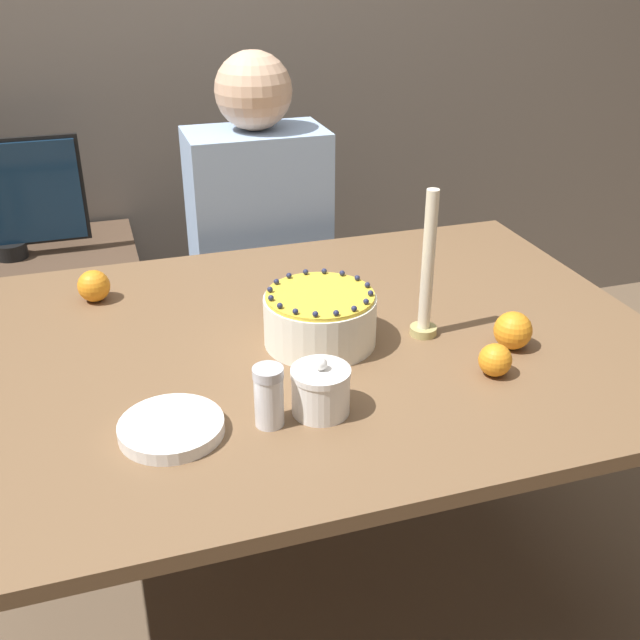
{
  "coord_description": "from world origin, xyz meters",
  "views": [
    {
      "loc": [
        -0.36,
        -1.34,
        1.52
      ],
      "look_at": [
        0.06,
        -0.02,
        0.8
      ],
      "focal_mm": 42.0,
      "sensor_mm": 36.0,
      "label": 1
    }
  ],
  "objects_px": {
    "candle": "(427,277)",
    "person_man_blue_shirt": "(261,285)",
    "sugar_shaker": "(269,396)",
    "tv_monitor": "(1,198)",
    "cake": "(320,318)",
    "sugar_bowl": "(321,390)"
  },
  "relations": [
    {
      "from": "cake",
      "to": "tv_monitor",
      "type": "height_order",
      "value": "tv_monitor"
    },
    {
      "from": "cake",
      "to": "sugar_shaker",
      "type": "relative_size",
      "value": 2.07
    },
    {
      "from": "sugar_bowl",
      "to": "sugar_shaker",
      "type": "height_order",
      "value": "sugar_shaker"
    },
    {
      "from": "sugar_shaker",
      "to": "tv_monitor",
      "type": "distance_m",
      "value": 1.46
    },
    {
      "from": "sugar_bowl",
      "to": "candle",
      "type": "bearing_deg",
      "value": 35.43
    },
    {
      "from": "cake",
      "to": "sugar_bowl",
      "type": "distance_m",
      "value": 0.26
    },
    {
      "from": "tv_monitor",
      "to": "candle",
      "type": "bearing_deg",
      "value": -51.45
    },
    {
      "from": "sugar_shaker",
      "to": "cake",
      "type": "bearing_deg",
      "value": 55.83
    },
    {
      "from": "sugar_bowl",
      "to": "sugar_shaker",
      "type": "relative_size",
      "value": 0.98
    },
    {
      "from": "cake",
      "to": "sugar_bowl",
      "type": "height_order",
      "value": "cake"
    },
    {
      "from": "sugar_bowl",
      "to": "tv_monitor",
      "type": "distance_m",
      "value": 1.49
    },
    {
      "from": "candle",
      "to": "tv_monitor",
      "type": "height_order",
      "value": "candle"
    },
    {
      "from": "cake",
      "to": "candle",
      "type": "xyz_separation_m",
      "value": [
        0.22,
        -0.03,
        0.08
      ]
    },
    {
      "from": "person_man_blue_shirt",
      "to": "tv_monitor",
      "type": "bearing_deg",
      "value": -25.4
    },
    {
      "from": "sugar_shaker",
      "to": "candle",
      "type": "relative_size",
      "value": 0.35
    },
    {
      "from": "sugar_bowl",
      "to": "person_man_blue_shirt",
      "type": "height_order",
      "value": "person_man_blue_shirt"
    },
    {
      "from": "cake",
      "to": "candle",
      "type": "bearing_deg",
      "value": -8.63
    },
    {
      "from": "cake",
      "to": "person_man_blue_shirt",
      "type": "distance_m",
      "value": 0.81
    },
    {
      "from": "candle",
      "to": "person_man_blue_shirt",
      "type": "xyz_separation_m",
      "value": [
        -0.18,
        0.79,
        -0.34
      ]
    },
    {
      "from": "sugar_shaker",
      "to": "candle",
      "type": "bearing_deg",
      "value": 29.29
    },
    {
      "from": "cake",
      "to": "person_man_blue_shirt",
      "type": "relative_size",
      "value": 0.19
    },
    {
      "from": "cake",
      "to": "sugar_shaker",
      "type": "distance_m",
      "value": 0.31
    }
  ]
}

